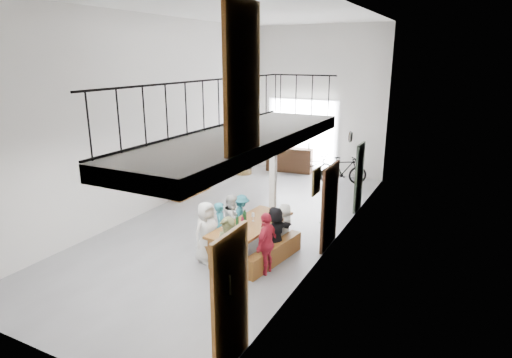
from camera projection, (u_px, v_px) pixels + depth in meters
The scene contains 24 objects.
floor at pixel (236, 222), 11.72m from camera, with size 12.00×12.00×0.00m, color slate.
room_walls at pixel (234, 90), 10.73m from camera, with size 12.00×12.00×12.00m.
gateway_portal at pixel (302, 136), 16.59m from camera, with size 2.80×0.08×2.80m, color white.
right_wall_decor at pixel (307, 195), 8.46m from camera, with size 0.07×8.28×5.07m.
balcony at pixel (245, 142), 7.36m from camera, with size 1.52×5.62×4.00m.
tasting_table at pixel (251, 227), 9.55m from camera, with size 1.13×2.36×0.79m.
bench_inner at pixel (227, 240), 10.07m from camera, with size 0.29×1.79×0.41m, color brown.
bench_wall at pixel (274, 254), 9.35m from camera, with size 0.25×1.90×0.44m, color brown.
tableware at pixel (240, 221), 9.28m from camera, with size 0.34×1.06×0.35m.
side_bench at pixel (191, 188), 13.98m from camera, with size 0.36×1.66×0.47m, color brown.
oak_barrel at pixel (243, 161), 16.43m from camera, with size 0.67×0.67×0.98m.
serving_counter at pixel (290, 160), 16.77m from camera, with size 1.79×0.50×0.95m, color #381D11.
counter_bottles at pixel (290, 144), 16.63m from camera, with size 1.54×0.22×0.28m.
guest_left_a at pixel (207, 232), 9.33m from camera, with size 0.67×0.44×1.37m, color silver.
guest_left_b at pixel (221, 227), 9.83m from camera, with size 0.44×0.29×1.19m, color teal.
guest_left_c at pixel (233, 220), 10.21m from camera, with size 0.60×0.47×1.24m, color silver.
guest_left_d at pixel (242, 216), 10.70m from camera, with size 0.70×0.40×1.08m, color teal.
guest_right_a at pixel (267, 243), 8.81m from camera, with size 0.79×0.33×1.34m, color #AD1D30.
guest_right_b at pixel (275, 233), 9.47m from camera, with size 1.13×0.36×1.22m, color black.
guest_right_c at pixel (285, 226), 10.03m from camera, with size 0.53×0.35×1.09m, color silver.
host_standing at pixel (228, 257), 7.95m from camera, with size 0.57×0.37×1.56m, color brown.
potted_plant at pixel (327, 226), 10.90m from camera, with size 0.40×0.34×0.44m, color #194319.
bicycle_near at pixel (314, 164), 16.26m from camera, with size 0.56×1.61×0.85m, color black.
bicycle_far at pixel (343, 171), 15.04m from camera, with size 0.47×1.67×1.00m, color black.
Camera 1 is at (5.44, -9.50, 4.38)m, focal length 30.00 mm.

